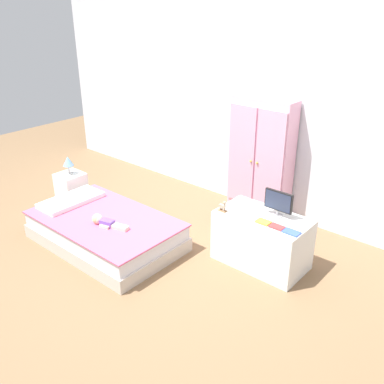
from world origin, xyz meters
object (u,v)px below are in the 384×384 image
at_px(nightstand, 72,190).
at_px(book_blue, 291,232).
at_px(doll, 103,221).
at_px(tv_stand, 262,240).
at_px(wardrobe, 261,159).
at_px(rocking_horse_toy, 223,207).
at_px(tv_monitor, 278,202).
at_px(book_yellow, 263,222).
at_px(table_lamp, 68,162).
at_px(book_red, 277,227).
at_px(bed, 106,231).

distance_m(nightstand, book_blue, 2.73).
bearing_deg(doll, tv_stand, 32.39).
distance_m(wardrobe, rocking_horse_toy, 1.04).
relative_size(nightstand, tv_monitor, 1.50).
bearing_deg(tv_stand, book_yellow, -59.30).
height_order(doll, tv_monitor, tv_monitor).
relative_size(nightstand, book_yellow, 3.28).
xyz_separation_m(wardrobe, book_yellow, (0.63, -0.95, -0.17)).
bearing_deg(nightstand, rocking_horse_toy, 6.94).
distance_m(tv_stand, book_yellow, 0.28).
relative_size(wardrobe, book_blue, 9.54).
xyz_separation_m(table_lamp, book_yellow, (2.43, 0.30, -0.05)).
bearing_deg(wardrobe, book_yellow, -56.24).
height_order(book_yellow, book_blue, book_yellow).
relative_size(tv_stand, book_red, 6.60).
xyz_separation_m(table_lamp, tv_monitor, (2.45, 0.49, 0.08)).
bearing_deg(table_lamp, book_blue, 6.38).
height_order(doll, book_yellow, book_yellow).
distance_m(rocking_horse_toy, book_red, 0.53).
distance_m(tv_stand, rocking_horse_toy, 0.47).
bearing_deg(wardrobe, book_red, -50.97).
height_order(bed, doll, doll).
xyz_separation_m(wardrobe, book_blue, (0.90, -0.95, -0.17)).
height_order(bed, rocking_horse_toy, rocking_horse_toy).
height_order(tv_stand, book_yellow, book_yellow).
height_order(nightstand, tv_stand, tv_stand).
distance_m(rocking_horse_toy, book_yellow, 0.40).
distance_m(doll, tv_stand, 1.50).
bearing_deg(rocking_horse_toy, book_red, 5.91).
distance_m(nightstand, tv_stand, 2.40).
distance_m(nightstand, book_yellow, 2.46).
bearing_deg(tv_monitor, book_yellow, -99.14).
xyz_separation_m(rocking_horse_toy, book_yellow, (0.40, 0.05, -0.04)).
relative_size(tv_monitor, book_blue, 1.91).
xyz_separation_m(tv_stand, tv_monitor, (0.09, 0.08, 0.39)).
xyz_separation_m(bed, doll, (0.11, -0.09, 0.18)).
height_order(doll, nightstand, nightstand).
distance_m(book_yellow, book_blue, 0.27).
bearing_deg(tv_monitor, table_lamp, -168.81).
relative_size(table_lamp, wardrobe, 0.16).
xyz_separation_m(bed, table_lamp, (-0.99, 0.30, 0.41)).
distance_m(table_lamp, tv_monitor, 2.50).
bearing_deg(table_lamp, tv_stand, 9.76).
relative_size(doll, book_blue, 2.77).
bearing_deg(book_red, nightstand, -173.28).
relative_size(bed, tv_stand, 1.81).
bearing_deg(nightstand, doll, -19.86).
bearing_deg(bed, tv_stand, 27.38).
bearing_deg(book_red, tv_monitor, 119.76).
distance_m(table_lamp, book_yellow, 2.44).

